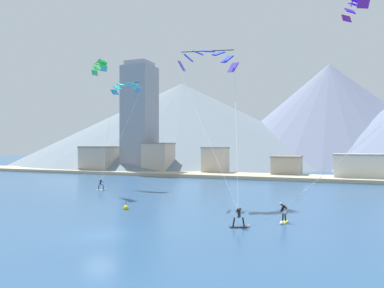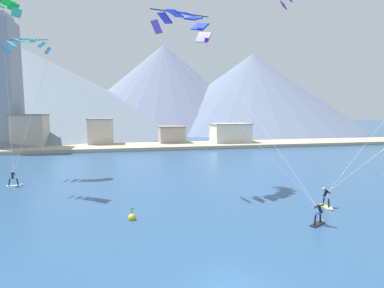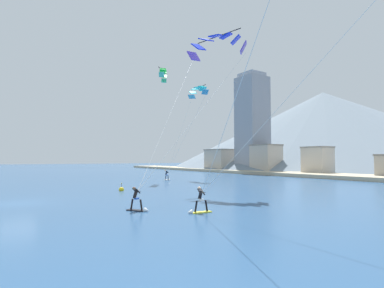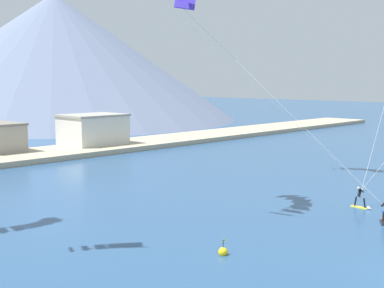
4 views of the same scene
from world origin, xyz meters
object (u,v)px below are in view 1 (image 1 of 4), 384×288
object	(u,v)px
kitesurfer_near_trail	(283,216)
parafoil_kite_distant_low_drift	(100,66)
parafoil_kite_distant_high_outer	(356,5)
race_marker_buoy	(126,208)
kitesurfer_near_lead	(241,221)
parafoil_kite_mid_center	(126,87)
parafoil_kite_near_lead	(208,59)
kitesurfer_mid_center	(102,187)

from	to	relation	value
kitesurfer_near_trail	parafoil_kite_distant_low_drift	xyz separation A→B (m)	(-27.86, 12.16, 17.50)
kitesurfer_near_trail	parafoil_kite_distant_high_outer	size ratio (longest dim) A/B	0.33
parafoil_kite_distant_low_drift	race_marker_buoy	distance (m)	24.39
kitesurfer_near_lead	parafoil_kite_mid_center	distance (m)	37.14
parafoil_kite_near_lead	race_marker_buoy	world-z (taller)	parafoil_kite_near_lead
kitesurfer_near_lead	parafoil_kite_near_lead	xyz separation A→B (m)	(-7.55, 12.85, 16.44)
kitesurfer_near_lead	parafoil_kite_mid_center	bearing A→B (deg)	138.34
kitesurfer_mid_center	parafoil_kite_mid_center	xyz separation A→B (m)	(0.15, 6.17, 15.43)
kitesurfer_near_lead	race_marker_buoy	distance (m)	13.69
parafoil_kite_near_lead	race_marker_buoy	bearing A→B (deg)	-121.56
parafoil_kite_distant_high_outer	parafoil_kite_distant_low_drift	bearing A→B (deg)	-174.06
parafoil_kite_mid_center	parafoil_kite_distant_high_outer	distance (m)	35.00
kitesurfer_near_trail	parafoil_kite_distant_low_drift	world-z (taller)	parafoil_kite_distant_low_drift
parafoil_kite_distant_low_drift	parafoil_kite_distant_high_outer	bearing A→B (deg)	5.94
kitesurfer_mid_center	parafoil_kite_distant_high_outer	distance (m)	41.06
kitesurfer_near_lead	kitesurfer_near_trail	world-z (taller)	kitesurfer_near_trail
race_marker_buoy	parafoil_kite_mid_center	bearing A→B (deg)	122.68
parafoil_kite_distant_high_outer	race_marker_buoy	xyz separation A→B (m)	(-22.01, -15.08, -22.97)
parafoil_kite_mid_center	parafoil_kite_distant_high_outer	xyz separation A→B (m)	(34.06, -3.70, 7.14)
kitesurfer_mid_center	race_marker_buoy	distance (m)	17.55
parafoil_kite_mid_center	race_marker_buoy	world-z (taller)	parafoil_kite_mid_center
parafoil_kite_near_lead	parafoil_kite_distant_low_drift	size ratio (longest dim) A/B	4.17
parafoil_kite_distant_low_drift	parafoil_kite_near_lead	bearing A→B (deg)	-7.74
kitesurfer_near_trail	parafoil_kite_distant_high_outer	xyz separation A→B (m)	(6.01, 15.69, 22.57)
kitesurfer_mid_center	parafoil_kite_near_lead	xyz separation A→B (m)	(17.84, -3.43, 16.42)
kitesurfer_near_lead	parafoil_kite_distant_high_outer	world-z (taller)	parafoil_kite_distant_high_outer
parafoil_kite_near_lead	parafoil_kite_mid_center	world-z (taller)	parafoil_kite_near_lead
kitesurfer_mid_center	parafoil_kite_distant_low_drift	xyz separation A→B (m)	(0.33, -1.05, 17.50)
kitesurfer_near_trail	race_marker_buoy	xyz separation A→B (m)	(-16.00, 0.61, -0.40)
kitesurfer_near_lead	parafoil_kite_distant_high_outer	size ratio (longest dim) A/B	0.32
kitesurfer_mid_center	kitesurfer_near_lead	bearing A→B (deg)	-32.68
parafoil_kite_mid_center	race_marker_buoy	distance (m)	27.36
parafoil_kite_mid_center	parafoil_kite_distant_low_drift	world-z (taller)	parafoil_kite_distant_low_drift
kitesurfer_near_lead	kitesurfer_mid_center	size ratio (longest dim) A/B	0.99
parafoil_kite_mid_center	kitesurfer_near_trail	bearing A→B (deg)	-34.66
kitesurfer_near_lead	parafoil_kite_distant_low_drift	size ratio (longest dim) A/B	0.44
kitesurfer_near_lead	race_marker_buoy	bearing A→B (deg)	164.45
parafoil_kite_distant_high_outer	parafoil_kite_distant_low_drift	distance (m)	34.44
kitesurfer_near_lead	parafoil_kite_distant_low_drift	bearing A→B (deg)	148.71
kitesurfer_near_lead	parafoil_kite_near_lead	bearing A→B (deg)	120.43
parafoil_kite_near_lead	parafoil_kite_distant_high_outer	world-z (taller)	parafoil_kite_distant_high_outer
parafoil_kite_mid_center	kitesurfer_mid_center	bearing A→B (deg)	-91.37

